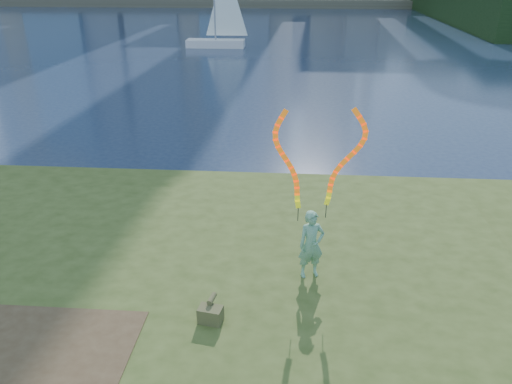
{
  "coord_description": "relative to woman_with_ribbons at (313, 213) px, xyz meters",
  "views": [
    {
      "loc": [
        1.99,
        -9.08,
        6.81
      ],
      "look_at": [
        1.22,
        1.0,
        2.12
      ],
      "focal_mm": 35.0,
      "sensor_mm": 36.0,
      "label": 1
    }
  ],
  "objects": [
    {
      "name": "dirt_patch",
      "position": [
        -4.64,
        -3.01,
        -1.43
      ],
      "size": [
        3.2,
        3.0,
        0.02
      ],
      "primitive_type": "cube",
      "color": "#47331E",
      "rests_on": "grassy_knoll"
    },
    {
      "name": "sailboat",
      "position": [
        -7.07,
        35.45,
        -0.86
      ],
      "size": [
        5.31,
        1.63,
        8.06
      ],
      "rotation": [
        0.0,
        0.0,
        0.01
      ],
      "color": "white",
      "rests_on": "ground"
    },
    {
      "name": "ground",
      "position": [
        -2.44,
        0.19,
        -2.24
      ],
      "size": [
        320.0,
        320.0,
        0.0
      ],
      "primitive_type": "plane",
      "color": "#1A2843",
      "rests_on": "ground"
    },
    {
      "name": "grassy_knoll",
      "position": [
        -2.44,
        -2.11,
        -1.9
      ],
      "size": [
        20.0,
        18.0,
        0.8
      ],
      "color": "#384819",
      "rests_on": "ground"
    },
    {
      "name": "canvas_bag",
      "position": [
        -1.84,
        -1.66,
        -1.27
      ],
      "size": [
        0.47,
        0.53,
        0.41
      ],
      "rotation": [
        0.0,
        0.0,
        -0.18
      ],
      "color": "#474727",
      "rests_on": "grassy_knoll"
    },
    {
      "name": "woman_with_ribbons",
      "position": [
        0.0,
        0.0,
        0.0
      ],
      "size": [
        1.9,
        0.68,
        3.89
      ],
      "rotation": [
        0.0,
        0.0,
        0.32
      ],
      "color": "#17733F",
      "rests_on": "grassy_knoll"
    }
  ]
}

